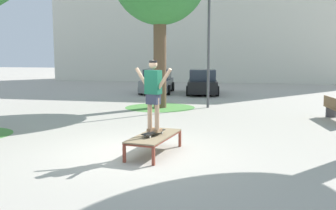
{
  "coord_description": "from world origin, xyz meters",
  "views": [
    {
      "loc": [
        2.77,
        -8.76,
        2.36
      ],
      "look_at": [
        0.46,
        1.47,
        1.0
      ],
      "focal_mm": 41.0,
      "sensor_mm": 36.0,
      "label": 1
    }
  ],
  "objects": [
    {
      "name": "car_grey",
      "position": [
        -3.28,
        14.86,
        0.69
      ],
      "size": [
        2.28,
        4.37,
        1.5
      ],
      "color": "slate",
      "rests_on": "ground"
    },
    {
      "name": "skater",
      "position": [
        0.45,
        -0.07,
        1.53
      ],
      "size": [
        0.98,
        0.39,
        1.69
      ],
      "color": "tan",
      "rests_on": "skateboard"
    },
    {
      "name": "light_post",
      "position": [
        0.72,
        8.53,
        3.83
      ],
      "size": [
        0.36,
        0.36,
        5.83
      ],
      "color": "#4C4C51",
      "rests_on": "ground"
    },
    {
      "name": "car_black",
      "position": [
        -0.37,
        14.78,
        0.69
      ],
      "size": [
        2.35,
        4.4,
        1.5
      ],
      "color": "black",
      "rests_on": "ground"
    },
    {
      "name": "grass_patch_mid_back",
      "position": [
        -1.42,
        8.09,
        0.0
      ],
      "size": [
        3.18,
        3.18,
        0.01
      ],
      "primitive_type": "cylinder",
      "color": "#519342",
      "rests_on": "ground"
    },
    {
      "name": "skate_box",
      "position": [
        0.46,
        -0.03,
        0.41
      ],
      "size": [
        0.99,
        1.98,
        0.46
      ],
      "color": "brown",
      "rests_on": "ground"
    },
    {
      "name": "ground_plane",
      "position": [
        0.0,
        0.0,
        0.0
      ],
      "size": [
        120.0,
        120.0,
        0.0
      ],
      "primitive_type": "plane",
      "color": "#B2AA9E"
    },
    {
      "name": "skateboard",
      "position": [
        0.45,
        -0.07,
        0.54
      ],
      "size": [
        0.42,
        0.82,
        0.09
      ],
      "color": "black",
      "rests_on": "skate_box"
    }
  ]
}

